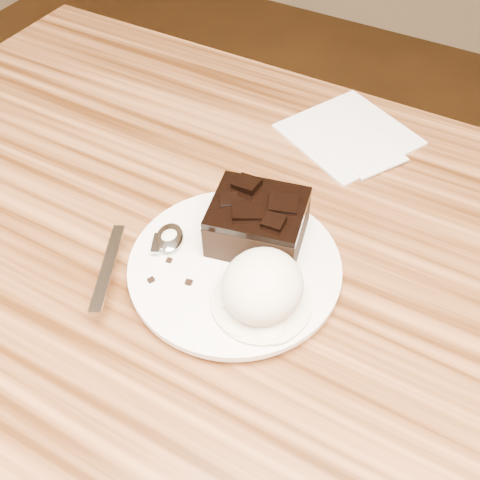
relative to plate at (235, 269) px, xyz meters
The scene contains 9 objects.
plate is the anchor object (origin of this frame).
brownie 0.05m from the plate, 85.13° to the left, with size 0.09×0.07×0.04m, color black.
ice_cream_scoop 0.06m from the plate, 32.94° to the right, with size 0.07×0.07×0.06m, color white.
melt_puddle 0.05m from the plate, 32.94° to the right, with size 0.09×0.09×0.00m, color #ECE7CE.
spoon 0.07m from the plate, behind, with size 0.03×0.15×0.01m, color silver, non-canonical shape.
napkin 0.25m from the plate, 86.96° to the left, with size 0.13×0.13×0.01m, color white.
crumb_a 0.05m from the plate, 121.40° to the right, with size 0.01×0.01×0.00m, color black.
crumb_b 0.06m from the plate, 153.62° to the right, with size 0.01×0.01×0.00m, color black.
crumb_c 0.08m from the plate, 135.49° to the right, with size 0.01×0.00×0.00m, color black.
Camera 1 is at (0.08, -0.24, 1.18)m, focal length 42.70 mm.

